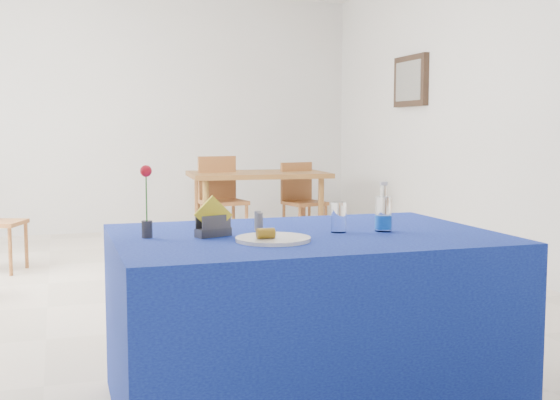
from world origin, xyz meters
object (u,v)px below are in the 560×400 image
object	(u,v)px
water_bottle	(383,215)
oak_table	(257,179)
plate	(273,239)
chair_bg_left	(221,194)
blue_table	(305,320)
chair_bg_right	(301,196)

from	to	relation	value
water_bottle	oak_table	size ratio (longest dim) A/B	0.14
plate	chair_bg_left	world-z (taller)	chair_bg_left
blue_table	oak_table	world-z (taller)	blue_table
oak_table	chair_bg_left	bearing A→B (deg)	-173.10
water_bottle	oak_table	world-z (taller)	water_bottle
blue_table	water_bottle	distance (m)	0.57
blue_table	oak_table	xyz separation A→B (m)	(1.03, 4.37, 0.30)
chair_bg_right	plate	bearing A→B (deg)	-123.23
plate	chair_bg_right	xyz separation A→B (m)	(1.70, 4.48, -0.28)
plate	oak_table	size ratio (longest dim) A/B	0.20
plate	water_bottle	world-z (taller)	water_bottle
plate	water_bottle	size ratio (longest dim) A/B	1.39
plate	chair_bg_left	xyz separation A→B (m)	(0.81, 4.48, -0.23)
oak_table	plate	bearing A→B (deg)	-105.12
plate	blue_table	bearing A→B (deg)	40.34
oak_table	chair_bg_left	size ratio (longest dim) A/B	1.61
plate	water_bottle	bearing A→B (deg)	11.73
blue_table	chair_bg_left	bearing A→B (deg)	81.82
chair_bg_left	chair_bg_right	bearing A→B (deg)	-8.37
water_bottle	chair_bg_right	bearing A→B (deg)	75.09
chair_bg_left	water_bottle	bearing A→B (deg)	-102.12
blue_table	oak_table	size ratio (longest dim) A/B	1.07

